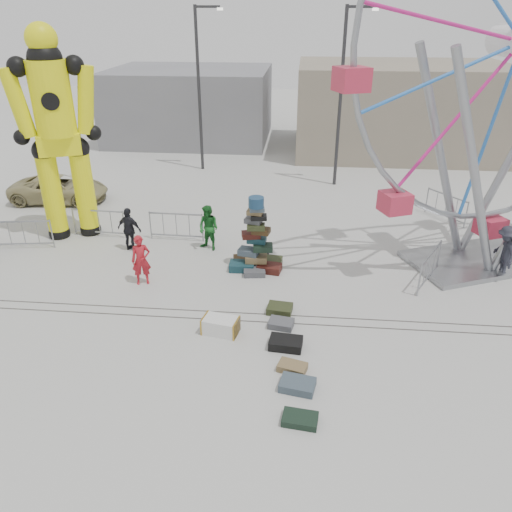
# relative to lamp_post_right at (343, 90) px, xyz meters

# --- Properties ---
(ground) EXTENTS (90.00, 90.00, 0.00)m
(ground) POSITION_rel_lamp_post_right_xyz_m (-3.09, -13.00, -4.48)
(ground) COLOR #9E9E99
(ground) RESTS_ON ground
(track_line_near) EXTENTS (40.00, 0.04, 0.01)m
(track_line_near) POSITION_rel_lamp_post_right_xyz_m (-3.09, -12.40, -4.48)
(track_line_near) COLOR #47443F
(track_line_near) RESTS_ON ground
(track_line_far) EXTENTS (40.00, 0.04, 0.01)m
(track_line_far) POSITION_rel_lamp_post_right_xyz_m (-3.09, -12.00, -4.48)
(track_line_far) COLOR #47443F
(track_line_far) RESTS_ON ground
(building_right) EXTENTS (12.00, 8.00, 5.00)m
(building_right) POSITION_rel_lamp_post_right_xyz_m (3.91, 7.00, -1.98)
(building_right) COLOR gray
(building_right) RESTS_ON ground
(building_left) EXTENTS (10.00, 8.00, 4.40)m
(building_left) POSITION_rel_lamp_post_right_xyz_m (-9.09, 9.00, -2.28)
(building_left) COLOR gray
(building_left) RESTS_ON ground
(lamp_post_right) EXTENTS (1.41, 0.25, 8.00)m
(lamp_post_right) POSITION_rel_lamp_post_right_xyz_m (0.00, 0.00, 0.00)
(lamp_post_right) COLOR #2D2D30
(lamp_post_right) RESTS_ON ground
(lamp_post_left) EXTENTS (1.41, 0.25, 8.00)m
(lamp_post_left) POSITION_rel_lamp_post_right_xyz_m (-7.00, 2.00, 0.00)
(lamp_post_left) COLOR #2D2D30
(lamp_post_left) RESTS_ON ground
(suitcase_tower) EXTENTS (1.77, 1.58, 2.53)m
(suitcase_tower) POSITION_rel_lamp_post_right_xyz_m (-3.14, -9.18, -3.77)
(suitcase_tower) COLOR #173D46
(suitcase_tower) RESTS_ON ground
(crash_test_dummy) EXTENTS (3.02, 1.64, 7.73)m
(crash_test_dummy) POSITION_rel_lamp_post_right_xyz_m (-10.33, -7.12, -0.41)
(crash_test_dummy) COLOR black
(crash_test_dummy) RESTS_ON ground
(steamer_trunk) EXTENTS (1.04, 0.72, 0.44)m
(steamer_trunk) POSITION_rel_lamp_post_right_xyz_m (-3.74, -13.00, -4.26)
(steamer_trunk) COLOR silver
(steamer_trunk) RESTS_ON ground
(row_case_0) EXTENTS (0.77, 0.64, 0.21)m
(row_case_0) POSITION_rel_lamp_post_right_xyz_m (-2.20, -11.84, -4.38)
(row_case_0) COLOR #30381C
(row_case_0) RESTS_ON ground
(row_case_1) EXTENTS (0.75, 0.60, 0.19)m
(row_case_1) POSITION_rel_lamp_post_right_xyz_m (-2.13, -12.57, -4.39)
(row_case_1) COLOR #525459
(row_case_1) RESTS_ON ground
(row_case_2) EXTENTS (0.90, 0.65, 0.25)m
(row_case_2) POSITION_rel_lamp_post_right_xyz_m (-1.96, -13.49, -4.36)
(row_case_2) COLOR black
(row_case_2) RESTS_ON ground
(row_case_3) EXTENTS (0.78, 0.60, 0.19)m
(row_case_3) POSITION_rel_lamp_post_right_xyz_m (-1.77, -14.40, -4.39)
(row_case_3) COLOR olive
(row_case_3) RESTS_ON ground
(row_case_4) EXTENTS (0.89, 0.70, 0.21)m
(row_case_4) POSITION_rel_lamp_post_right_xyz_m (-1.63, -15.03, -4.38)
(row_case_4) COLOR #42525E
(row_case_4) RESTS_ON ground
(row_case_5) EXTENTS (0.81, 0.57, 0.16)m
(row_case_5) POSITION_rel_lamp_post_right_xyz_m (-1.56, -16.07, -4.40)
(row_case_5) COLOR black
(row_case_5) RESTS_ON ground
(barricade_dummy_a) EXTENTS (1.99, 0.40, 1.10)m
(barricade_dummy_a) POSITION_rel_lamp_post_right_xyz_m (-11.62, -8.44, -3.93)
(barricade_dummy_a) COLOR gray
(barricade_dummy_a) RESTS_ON ground
(barricade_dummy_b) EXTENTS (2.00, 0.20, 1.10)m
(barricade_dummy_b) POSITION_rel_lamp_post_right_xyz_m (-9.32, -7.17, -3.93)
(barricade_dummy_b) COLOR gray
(barricade_dummy_b) RESTS_ON ground
(barricade_dummy_c) EXTENTS (2.00, 0.17, 1.10)m
(barricade_dummy_c) POSITION_rel_lamp_post_right_xyz_m (-6.31, -7.21, -3.93)
(barricade_dummy_c) COLOR gray
(barricade_dummy_c) RESTS_ON ground
(barricade_wheel_front) EXTENTS (1.05, 1.80, 1.10)m
(barricade_wheel_front) POSITION_rel_lamp_post_right_xyz_m (2.40, -9.68, -3.93)
(barricade_wheel_front) COLOR gray
(barricade_wheel_front) RESTS_ON ground
(barricade_wheel_back) EXTENTS (1.26, 1.67, 1.10)m
(barricade_wheel_back) POSITION_rel_lamp_post_right_xyz_m (4.22, -4.21, -3.93)
(barricade_wheel_back) COLOR gray
(barricade_wheel_back) RESTS_ON ground
(pedestrian_red) EXTENTS (0.69, 0.56, 1.63)m
(pedestrian_red) POSITION_rel_lamp_post_right_xyz_m (-6.61, -10.55, -3.67)
(pedestrian_red) COLOR #AA1822
(pedestrian_red) RESTS_ON ground
(pedestrian_green) EXTENTS (1.00, 0.93, 1.66)m
(pedestrian_green) POSITION_rel_lamp_post_right_xyz_m (-4.96, -7.90, -3.65)
(pedestrian_green) COLOR #175E1F
(pedestrian_green) RESTS_ON ground
(pedestrian_black) EXTENTS (1.01, 0.62, 1.60)m
(pedestrian_black) POSITION_rel_lamp_post_right_xyz_m (-7.75, -8.21, -3.68)
(pedestrian_black) COLOR black
(pedestrian_black) RESTS_ON ground
(pedestrian_grey) EXTENTS (0.74, 1.18, 1.75)m
(pedestrian_grey) POSITION_rel_lamp_post_right_xyz_m (4.84, -9.00, -3.61)
(pedestrian_grey) COLOR #23242F
(pedestrian_grey) RESTS_ON ground
(parked_suv) EXTENTS (4.31, 2.20, 1.17)m
(parked_suv) POSITION_rel_lamp_post_right_xyz_m (-12.54, -3.59, -3.90)
(parked_suv) COLOR tan
(parked_suv) RESTS_ON ground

